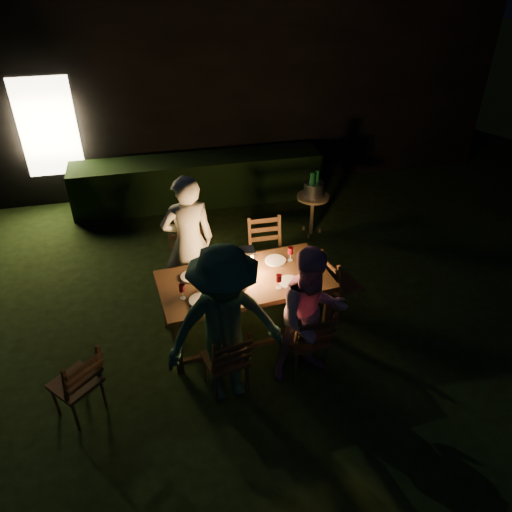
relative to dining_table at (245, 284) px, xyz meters
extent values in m
plane|color=black|center=(0.40, -0.28, -0.71)|extent=(40.00, 40.00, 0.00)
cube|color=black|center=(0.40, 5.92, 0.89)|extent=(10.00, 4.00, 3.20)
cube|color=#FFE5B2|center=(-2.40, 3.93, 0.64)|extent=(0.90, 0.06, 1.60)
cube|color=black|center=(-0.10, 3.47, -0.31)|extent=(4.20, 0.70, 0.80)
cube|color=#4A2F18|center=(0.00, 0.00, 0.05)|extent=(1.98, 1.13, 0.06)
cube|color=#4A2F18|center=(-0.82, -0.48, -0.36)|extent=(0.07, 0.07, 0.70)
cube|color=#4A2F18|center=(-0.90, 0.30, -0.36)|extent=(0.07, 0.07, 0.70)
cube|color=#4A2F18|center=(0.90, -0.30, -0.36)|extent=(0.07, 0.07, 0.70)
cube|color=#4A2F18|center=(0.82, 0.48, -0.36)|extent=(0.07, 0.07, 0.70)
cube|color=#4A2F18|center=(-0.37, -0.79, -0.30)|extent=(0.48, 0.47, 0.04)
cube|color=#4A2F18|center=(-0.33, -0.96, -0.04)|extent=(0.42, 0.23, 0.47)
cube|color=#4A2F18|center=(0.53, -0.70, -0.28)|extent=(0.45, 0.43, 0.04)
cube|color=#4A2F18|center=(0.54, -0.88, -0.01)|extent=(0.43, 0.17, 0.49)
cube|color=#4A2F18|center=(-0.53, 0.70, -0.27)|extent=(0.48, 0.46, 0.04)
cube|color=#4A2F18|center=(-0.55, 0.88, 0.01)|extent=(0.45, 0.19, 0.51)
cube|color=#4A2F18|center=(0.47, 0.80, -0.26)|extent=(0.44, 0.42, 0.04)
cube|color=#4A2F18|center=(0.47, 0.99, 0.02)|extent=(0.44, 0.15, 0.52)
cube|color=#4A2F18|center=(1.24, 0.13, -0.30)|extent=(0.46, 0.48, 0.04)
cube|color=#4A2F18|center=(1.07, 0.09, -0.05)|extent=(0.22, 0.42, 0.47)
cube|color=#4A2F18|center=(-1.83, -0.79, -0.29)|extent=(0.56, 0.56, 0.04)
cube|color=#4A2F18|center=(-1.71, -0.92, -0.04)|extent=(0.40, 0.37, 0.48)
imported|color=beige|center=(-0.53, 0.77, 0.16)|extent=(0.68, 0.48, 1.75)
imported|color=#C889AA|center=(0.53, -0.77, 0.08)|extent=(0.82, 0.67, 1.58)
imported|color=#2C583E|center=(-0.36, -0.86, 0.18)|extent=(1.22, 0.78, 1.79)
cube|color=white|center=(0.04, 0.05, 0.09)|extent=(0.15, 0.15, 0.03)
cube|color=white|center=(0.04, 0.05, 0.41)|extent=(0.16, 0.16, 0.03)
cylinder|color=#FF9E3F|center=(0.04, 0.05, 0.21)|extent=(0.09, 0.09, 0.18)
cylinder|color=white|center=(-0.57, 0.16, 0.09)|extent=(0.25, 0.25, 0.01)
cylinder|color=white|center=(-0.52, -0.28, 0.09)|extent=(0.25, 0.25, 0.01)
cylinder|color=white|center=(0.42, 0.27, 0.09)|extent=(0.25, 0.25, 0.01)
cylinder|color=white|center=(0.47, -0.17, 0.09)|extent=(0.25, 0.25, 0.01)
cylinder|color=#0F471E|center=(-0.25, -0.03, 0.22)|extent=(0.07, 0.07, 0.28)
cube|color=red|center=(-0.12, -0.33, 0.08)|extent=(0.18, 0.14, 0.01)
cube|color=red|center=(0.58, -0.24, 0.08)|extent=(0.18, 0.14, 0.01)
cube|color=black|center=(-0.59, -0.36, 0.08)|extent=(0.14, 0.07, 0.01)
cylinder|color=olive|center=(1.46, 2.00, -0.07)|extent=(0.49, 0.49, 0.04)
cylinder|color=olive|center=(1.46, 2.00, -0.39)|extent=(0.06, 0.06, 0.64)
cylinder|color=#A5A8AD|center=(1.46, 2.00, 0.06)|extent=(0.30, 0.30, 0.22)
cylinder|color=#0F471E|center=(1.41, 1.96, 0.11)|extent=(0.07, 0.07, 0.32)
cylinder|color=#0F471E|center=(1.51, 2.04, 0.11)|extent=(0.07, 0.07, 0.32)
camera|label=1|loc=(-0.85, -4.38, 3.40)|focal=35.00mm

